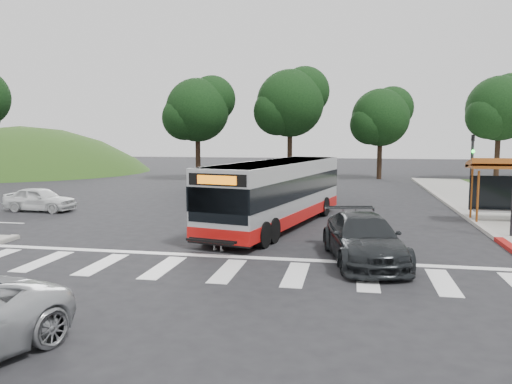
# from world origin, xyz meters

# --- Properties ---
(ground) EXTENTS (140.00, 140.00, 0.00)m
(ground) POSITION_xyz_m (0.00, 0.00, 0.00)
(ground) COLOR black
(ground) RESTS_ON ground
(sidewalk_east) EXTENTS (4.00, 40.00, 0.12)m
(sidewalk_east) POSITION_xyz_m (11.00, 8.00, 0.06)
(sidewalk_east) COLOR gray
(sidewalk_east) RESTS_ON ground
(curb_east) EXTENTS (0.30, 40.00, 0.15)m
(curb_east) POSITION_xyz_m (9.00, 8.00, 0.07)
(curb_east) COLOR #9E9991
(curb_east) RESTS_ON ground
(hillside_nw) EXTENTS (44.00, 44.00, 10.00)m
(hillside_nw) POSITION_xyz_m (-32.00, 30.00, 0.00)
(hillside_nw) COLOR #204114
(hillside_nw) RESTS_ON ground
(crosswalk_ladder) EXTENTS (18.00, 2.60, 0.01)m
(crosswalk_ladder) POSITION_xyz_m (0.00, -5.00, 0.01)
(crosswalk_ladder) COLOR silver
(crosswalk_ladder) RESTS_ON ground
(traffic_signal_ne_short) EXTENTS (0.18, 0.37, 4.00)m
(traffic_signal_ne_short) POSITION_xyz_m (9.60, 8.49, 2.48)
(traffic_signal_ne_short) COLOR black
(traffic_signal_ne_short) RESTS_ON ground
(tree_ne_a) EXTENTS (6.16, 5.74, 9.30)m
(tree_ne_a) POSITION_xyz_m (16.08, 28.06, 6.39)
(tree_ne_a) COLOR black
(tree_ne_a) RESTS_ON parking_lot
(tree_north_a) EXTENTS (6.60, 6.15, 10.17)m
(tree_north_a) POSITION_xyz_m (-1.92, 26.07, 6.92)
(tree_north_a) COLOR black
(tree_north_a) RESTS_ON ground
(tree_north_b) EXTENTS (5.72, 5.33, 8.43)m
(tree_north_b) POSITION_xyz_m (6.07, 28.06, 5.66)
(tree_north_b) COLOR black
(tree_north_b) RESTS_ON ground
(tree_north_c) EXTENTS (6.16, 5.74, 9.30)m
(tree_north_c) POSITION_xyz_m (-9.92, 24.06, 6.29)
(tree_north_c) COLOR black
(tree_north_c) RESTS_ON ground
(transit_bus) EXTENTS (4.80, 11.21, 2.83)m
(transit_bus) POSITION_xyz_m (0.35, 2.48, 1.42)
(transit_bus) COLOR #AEB0B3
(transit_bus) RESTS_ON ground
(pedestrian) EXTENTS (0.72, 0.59, 1.69)m
(pedestrian) POSITION_xyz_m (-0.97, -2.50, 0.85)
(pedestrian) COLOR silver
(pedestrian) RESTS_ON ground
(dark_sedan) EXTENTS (3.02, 5.39, 1.48)m
(dark_sedan) POSITION_xyz_m (3.92, -3.11, 0.74)
(dark_sedan) COLOR black
(dark_sedan) RESTS_ON ground
(west_car_white) EXTENTS (3.79, 1.65, 1.27)m
(west_car_white) POSITION_xyz_m (-12.54, 4.49, 0.64)
(west_car_white) COLOR silver
(west_car_white) RESTS_ON ground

